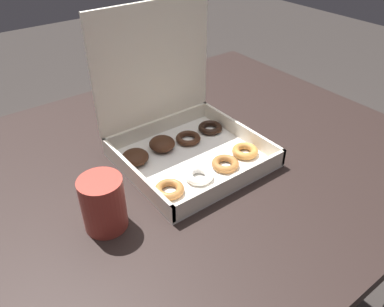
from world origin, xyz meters
TOP-DOWN VIEW (x-y plane):
  - dining_table at (0.00, 0.00)m, footprint 1.16×0.94m
  - donut_box at (0.01, 0.03)m, footprint 0.31×0.30m
  - coffee_mug at (-0.24, -0.09)m, footprint 0.08×0.08m

SIDE VIEW (x-z plane):
  - dining_table at x=0.00m, z-range 0.29..1.06m
  - coffee_mug at x=-0.24m, z-range 0.77..0.88m
  - donut_box at x=0.01m, z-range 0.67..1.01m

